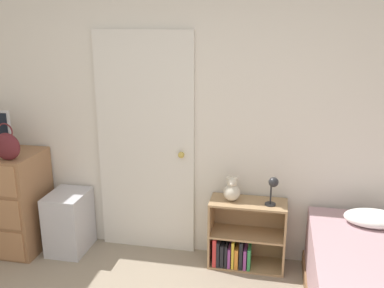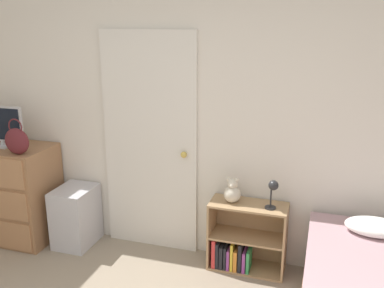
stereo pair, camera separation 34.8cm
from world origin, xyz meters
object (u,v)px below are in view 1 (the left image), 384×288
at_px(handbag, 7,146).
at_px(teddy_bear, 232,190).
at_px(desk_lamp, 273,186).
at_px(bookshelf, 241,240).
at_px(dresser, 0,200).
at_px(storage_bin, 69,222).

relative_size(handbag, teddy_bear, 1.47).
bearing_deg(desk_lamp, bookshelf, 170.50).
bearing_deg(dresser, handbag, -31.96).
height_order(teddy_bear, desk_lamp, desk_lamp).
height_order(handbag, bookshelf, handbag).
relative_size(dresser, storage_bin, 1.65).
relative_size(storage_bin, teddy_bear, 2.56).
distance_m(handbag, desk_lamp, 2.25).
xyz_separation_m(dresser, storage_bin, (0.66, 0.06, -0.18)).
distance_m(dresser, desk_lamp, 2.51).
relative_size(handbag, bookshelf, 0.50).
height_order(storage_bin, bookshelf, bookshelf).
height_order(dresser, storage_bin, dresser).
bearing_deg(handbag, storage_bin, 30.38).
distance_m(dresser, handbag, 0.67).
bearing_deg(desk_lamp, storage_bin, -179.15).
bearing_deg(storage_bin, desk_lamp, 0.85).
height_order(handbag, desk_lamp, handbag).
xyz_separation_m(dresser, handbag, (0.27, -0.17, 0.59)).
bearing_deg(dresser, teddy_bear, 3.27).
height_order(handbag, storage_bin, handbag).
xyz_separation_m(teddy_bear, desk_lamp, (0.34, -0.04, 0.08)).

